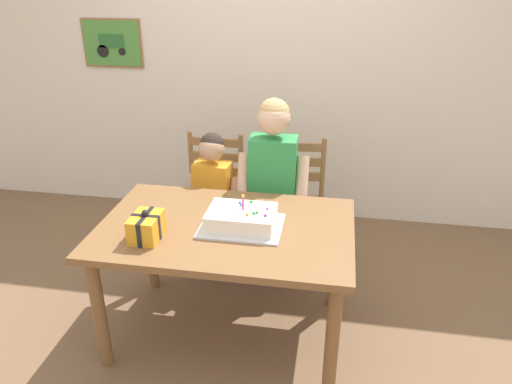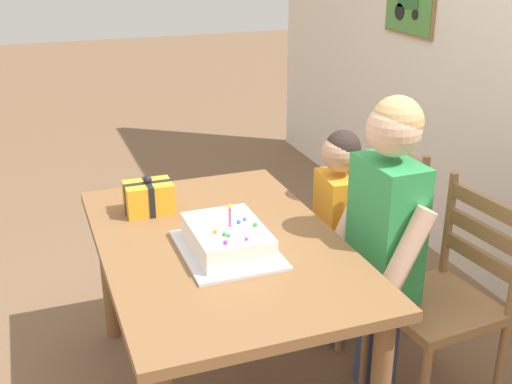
{
  "view_description": "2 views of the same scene",
  "coord_description": "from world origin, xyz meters",
  "px_view_note": "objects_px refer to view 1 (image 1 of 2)",
  "views": [
    {
      "loc": [
        0.56,
        -2.24,
        2.01
      ],
      "look_at": [
        0.14,
        0.18,
        0.86
      ],
      "focal_mm": 33.9,
      "sensor_mm": 36.0,
      "label": 1
    },
    {
      "loc": [
        2.13,
        -0.64,
        1.83
      ],
      "look_at": [
        0.05,
        0.13,
        0.93
      ],
      "focal_mm": 45.33,
      "sensor_mm": 36.0,
      "label": 2
    }
  ],
  "objects_px": {
    "gift_box_red_large": "(146,227)",
    "birthday_cake": "(241,220)",
    "child_older": "(273,175)",
    "dining_table": "(226,241)",
    "child_younger": "(213,191)",
    "chair_left": "(212,198)",
    "chair_right": "(295,205)"
  },
  "relations": [
    {
      "from": "chair_left",
      "to": "child_younger",
      "type": "bearing_deg",
      "value": -71.17
    },
    {
      "from": "dining_table",
      "to": "child_older",
      "type": "height_order",
      "value": "child_older"
    },
    {
      "from": "dining_table",
      "to": "child_older",
      "type": "xyz_separation_m",
      "value": [
        0.17,
        0.62,
        0.15
      ]
    },
    {
      "from": "chair_right",
      "to": "child_younger",
      "type": "distance_m",
      "value": 0.6
    },
    {
      "from": "gift_box_red_large",
      "to": "child_younger",
      "type": "height_order",
      "value": "child_younger"
    },
    {
      "from": "dining_table",
      "to": "birthday_cake",
      "type": "bearing_deg",
      "value": -3.08
    },
    {
      "from": "birthday_cake",
      "to": "chair_right",
      "type": "distance_m",
      "value": 0.93
    },
    {
      "from": "dining_table",
      "to": "gift_box_red_large",
      "type": "relative_size",
      "value": 6.81
    },
    {
      "from": "gift_box_red_large",
      "to": "chair_left",
      "type": "xyz_separation_m",
      "value": [
        0.06,
        1.04,
        -0.33
      ]
    },
    {
      "from": "dining_table",
      "to": "gift_box_red_large",
      "type": "bearing_deg",
      "value": -151.93
    },
    {
      "from": "child_younger",
      "to": "chair_left",
      "type": "bearing_deg",
      "value": 108.83
    },
    {
      "from": "chair_right",
      "to": "dining_table",
      "type": "bearing_deg",
      "value": -109.91
    },
    {
      "from": "birthday_cake",
      "to": "chair_left",
      "type": "bearing_deg",
      "value": 115.12
    },
    {
      "from": "gift_box_red_large",
      "to": "birthday_cake",
      "type": "bearing_deg",
      "value": 22.76
    },
    {
      "from": "chair_right",
      "to": "child_older",
      "type": "xyz_separation_m",
      "value": [
        -0.13,
        -0.22,
        0.31
      ]
    },
    {
      "from": "child_older",
      "to": "child_younger",
      "type": "relative_size",
      "value": 1.23
    },
    {
      "from": "gift_box_red_large",
      "to": "child_younger",
      "type": "relative_size",
      "value": 0.19
    },
    {
      "from": "dining_table",
      "to": "chair_right",
      "type": "height_order",
      "value": "chair_right"
    },
    {
      "from": "birthday_cake",
      "to": "gift_box_red_large",
      "type": "bearing_deg",
      "value": -157.24
    },
    {
      "from": "child_older",
      "to": "birthday_cake",
      "type": "bearing_deg",
      "value": -97.53
    },
    {
      "from": "child_older",
      "to": "dining_table",
      "type": "bearing_deg",
      "value": -105.45
    },
    {
      "from": "child_older",
      "to": "child_younger",
      "type": "height_order",
      "value": "child_older"
    },
    {
      "from": "birthday_cake",
      "to": "chair_right",
      "type": "height_order",
      "value": "birthday_cake"
    },
    {
      "from": "birthday_cake",
      "to": "dining_table",
      "type": "bearing_deg",
      "value": 176.92
    },
    {
      "from": "chair_left",
      "to": "child_older",
      "type": "relative_size",
      "value": 0.72
    },
    {
      "from": "birthday_cake",
      "to": "chair_right",
      "type": "relative_size",
      "value": 0.48
    },
    {
      "from": "gift_box_red_large",
      "to": "chair_right",
      "type": "bearing_deg",
      "value": 56.99
    },
    {
      "from": "dining_table",
      "to": "child_older",
      "type": "relative_size",
      "value": 1.08
    },
    {
      "from": "dining_table",
      "to": "chair_right",
      "type": "relative_size",
      "value": 1.5
    },
    {
      "from": "chair_left",
      "to": "dining_table",
      "type": "bearing_deg",
      "value": -69.91
    },
    {
      "from": "chair_right",
      "to": "child_older",
      "type": "bearing_deg",
      "value": -121.14
    },
    {
      "from": "child_younger",
      "to": "gift_box_red_large",
      "type": "bearing_deg",
      "value": -99.51
    }
  ]
}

